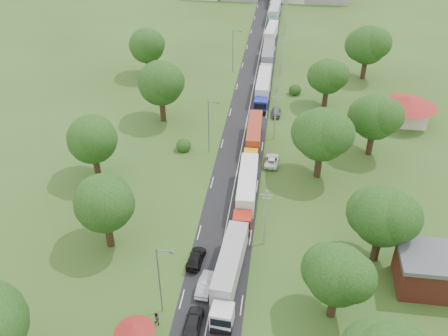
% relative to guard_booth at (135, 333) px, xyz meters
% --- Properties ---
extents(ground, '(260.00, 260.00, 0.00)m').
position_rel_guard_booth_xyz_m(ground, '(7.20, 25.00, -2.16)').
color(ground, '#344918').
rests_on(ground, ground).
extents(road, '(8.00, 200.00, 0.04)m').
position_rel_guard_booth_xyz_m(road, '(7.20, 45.00, -2.16)').
color(road, black).
rests_on(road, ground).
extents(guard_booth, '(4.40, 4.40, 3.45)m').
position_rel_guard_booth_xyz_m(guard_booth, '(0.00, 0.00, 0.00)').
color(guard_booth, beige).
rests_on(guard_booth, ground).
extents(info_sign, '(0.12, 3.10, 4.10)m').
position_rel_guard_booth_xyz_m(info_sign, '(12.40, 60.00, 0.84)').
color(info_sign, slate).
rests_on(info_sign, ground).
extents(pole_1, '(1.60, 0.24, 9.00)m').
position_rel_guard_booth_xyz_m(pole_1, '(12.70, 18.00, 2.52)').
color(pole_1, gray).
rests_on(pole_1, ground).
extents(pole_2, '(1.60, 0.24, 9.00)m').
position_rel_guard_booth_xyz_m(pole_2, '(12.70, 46.00, 2.52)').
color(pole_2, gray).
rests_on(pole_2, ground).
extents(pole_3, '(1.60, 0.24, 9.00)m').
position_rel_guard_booth_xyz_m(pole_3, '(12.70, 74.00, 2.52)').
color(pole_3, gray).
rests_on(pole_3, ground).
extents(pole_4, '(1.60, 0.24, 9.00)m').
position_rel_guard_booth_xyz_m(pole_4, '(12.70, 102.00, 2.52)').
color(pole_4, gray).
rests_on(pole_4, ground).
extents(lamp_0, '(2.03, 0.22, 10.00)m').
position_rel_guard_booth_xyz_m(lamp_0, '(1.85, 5.00, 3.39)').
color(lamp_0, slate).
rests_on(lamp_0, ground).
extents(lamp_1, '(2.03, 0.22, 10.00)m').
position_rel_guard_booth_xyz_m(lamp_1, '(1.85, 40.00, 3.39)').
color(lamp_1, slate).
rests_on(lamp_1, ground).
extents(lamp_2, '(2.03, 0.22, 10.00)m').
position_rel_guard_booth_xyz_m(lamp_2, '(1.85, 75.00, 3.39)').
color(lamp_2, slate).
rests_on(lamp_2, ground).
extents(tree_2, '(8.00, 8.00, 10.10)m').
position_rel_guard_booth_xyz_m(tree_2, '(21.19, 7.14, 4.43)').
color(tree_2, '#382616').
rests_on(tree_2, ground).
extents(tree_3, '(8.80, 8.80, 11.07)m').
position_rel_guard_booth_xyz_m(tree_3, '(27.19, 17.16, 5.06)').
color(tree_3, '#382616').
rests_on(tree_3, ground).
extents(tree_4, '(9.60, 9.60, 12.05)m').
position_rel_guard_booth_xyz_m(tree_4, '(20.19, 35.17, 5.69)').
color(tree_4, '#382616').
rests_on(tree_4, ground).
extents(tree_5, '(8.80, 8.80, 11.07)m').
position_rel_guard_booth_xyz_m(tree_5, '(29.19, 43.16, 5.06)').
color(tree_5, '#382616').
rests_on(tree_5, ground).
extents(tree_6, '(8.00, 8.00, 10.10)m').
position_rel_guard_booth_xyz_m(tree_6, '(22.19, 60.14, 4.43)').
color(tree_6, '#382616').
rests_on(tree_6, ground).
extents(tree_7, '(9.60, 9.60, 12.05)m').
position_rel_guard_booth_xyz_m(tree_7, '(31.19, 75.17, 5.69)').
color(tree_7, '#382616').
rests_on(tree_7, ground).
extents(tree_10, '(8.80, 8.80, 11.07)m').
position_rel_guard_booth_xyz_m(tree_10, '(-7.81, 15.16, 5.06)').
color(tree_10, '#382616').
rests_on(tree_10, ground).
extents(tree_11, '(8.80, 8.80, 11.07)m').
position_rel_guard_booth_xyz_m(tree_11, '(-14.81, 30.16, 5.06)').
color(tree_11, '#382616').
rests_on(tree_11, ground).
extents(tree_12, '(9.60, 9.60, 12.05)m').
position_rel_guard_booth_xyz_m(tree_12, '(-8.81, 50.17, 5.69)').
color(tree_12, '#382616').
rests_on(tree_12, ground).
extents(tree_13, '(8.80, 8.80, 11.07)m').
position_rel_guard_booth_xyz_m(tree_13, '(-16.81, 70.16, 5.06)').
color(tree_13, '#382616').
rests_on(tree_13, ground).
extents(house_brick, '(8.60, 6.60, 5.20)m').
position_rel_guard_booth_xyz_m(house_brick, '(33.20, 13.00, 0.48)').
color(house_brick, maroon).
rests_on(house_brick, ground).
extents(house_cream, '(10.08, 10.08, 5.80)m').
position_rel_guard_booth_xyz_m(house_cream, '(37.20, 55.00, 1.48)').
color(house_cream, beige).
rests_on(house_cream, ground).
extents(truck_0, '(3.39, 15.00, 4.14)m').
position_rel_guard_booth_xyz_m(truck_0, '(8.91, 10.21, 0.03)').
color(truck_0, silver).
rests_on(truck_0, ground).
extents(truck_1, '(2.93, 15.25, 4.22)m').
position_rel_guard_booth_xyz_m(truck_1, '(9.49, 26.68, 0.08)').
color(truck_1, '#A52212').
rests_on(truck_1, ground).
extents(truck_2, '(2.68, 13.84, 3.83)m').
position_rel_guard_booth_xyz_m(truck_2, '(9.23, 42.85, -0.13)').
color(truck_2, gold).
rests_on(truck_2, ground).
extents(truck_3, '(2.64, 15.17, 4.21)m').
position_rel_guard_booth_xyz_m(truck_3, '(9.53, 62.22, 0.07)').
color(truck_3, '#1A249C').
rests_on(truck_3, ground).
extents(truck_4, '(2.76, 15.35, 4.25)m').
position_rel_guard_booth_xyz_m(truck_4, '(9.52, 79.33, 0.09)').
color(truck_4, '#B3B3B3').
rests_on(truck_4, ground).
extents(truck_5, '(3.14, 14.11, 3.90)m').
position_rel_guard_booth_xyz_m(truck_5, '(9.42, 95.33, -0.10)').
color(truck_5, maroon).
rests_on(truck_5, ground).
extents(truck_6, '(3.13, 15.17, 4.20)m').
position_rel_guard_booth_xyz_m(truck_6, '(9.39, 113.23, 0.06)').
color(truck_6, '#25643E').
rests_on(truck_6, ground).
extents(car_lane_front, '(1.97, 4.66, 1.57)m').
position_rel_guard_booth_xyz_m(car_lane_front, '(5.72, 3.30, -1.38)').
color(car_lane_front, black).
rests_on(car_lane_front, ground).
extents(car_lane_mid, '(2.06, 4.86, 1.56)m').
position_rel_guard_booth_xyz_m(car_lane_mid, '(6.20, 9.01, -1.38)').
color(car_lane_mid, '#ADB0B6').
rests_on(car_lane_mid, ground).
extents(car_lane_rear, '(2.28, 4.84, 1.37)m').
position_rel_guard_booth_xyz_m(car_lane_rear, '(4.20, 13.35, -1.48)').
color(car_lane_rear, black).
rests_on(car_lane_rear, ground).
extents(car_verge_near, '(2.45, 4.95, 1.35)m').
position_rel_guard_booth_xyz_m(car_verge_near, '(12.70, 37.67, -1.49)').
color(car_verge_near, white).
rests_on(car_verge_near, ground).
extents(car_verge_far, '(1.71, 4.16, 1.41)m').
position_rel_guard_booth_xyz_m(car_verge_far, '(12.70, 55.04, -1.46)').
color(car_verge_far, '#56585D').
rests_on(car_verge_far, ground).
extents(pedestrian_booth, '(1.09, 1.05, 1.77)m').
position_rel_guard_booth_xyz_m(pedestrian_booth, '(1.57, 3.00, -1.28)').
color(pedestrian_booth, gray).
rests_on(pedestrian_booth, ground).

